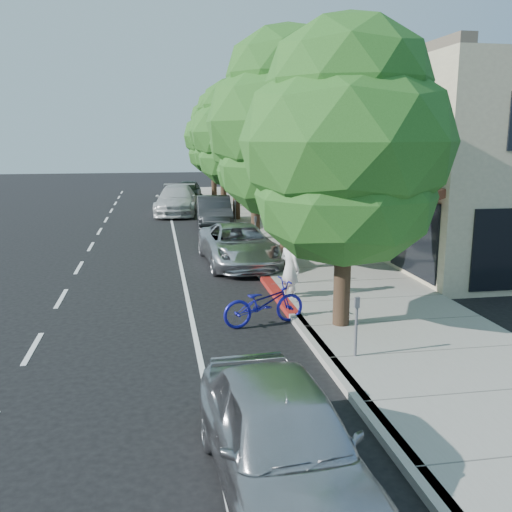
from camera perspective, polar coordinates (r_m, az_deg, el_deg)
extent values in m
plane|color=black|center=(15.66, 3.01, -5.19)|extent=(120.00, 120.00, 0.00)
cube|color=gray|center=(23.72, 4.11, 0.89)|extent=(4.60, 56.00, 0.15)
cube|color=#9E998E|center=(23.28, -1.39, 0.71)|extent=(0.30, 56.00, 0.15)
cube|color=maroon|center=(16.58, 2.24, -3.94)|extent=(0.32, 4.00, 0.15)
cube|color=beige|center=(35.09, 11.96, 9.88)|extent=(10.00, 36.00, 7.00)
cylinder|color=black|center=(13.70, 8.61, -2.31)|extent=(0.40, 0.40, 2.53)
ellipsoid|color=#1E4F17|center=(13.36, 8.88, 5.99)|extent=(4.22, 4.22, 3.38)
ellipsoid|color=#1E4F17|center=(13.29, 9.05, 11.28)|extent=(4.97, 4.97, 3.97)
ellipsoid|color=#1E4F17|center=(13.34, 9.24, 16.88)|extent=(3.73, 3.73, 2.98)
cylinder|color=black|center=(19.33, 3.01, 2.44)|extent=(0.40, 0.40, 2.85)
ellipsoid|color=#1E4F17|center=(19.09, 3.08, 9.08)|extent=(4.60, 4.60, 3.68)
ellipsoid|color=#1E4F17|center=(19.07, 3.13, 13.23)|extent=(5.41, 5.41, 4.33)
ellipsoid|color=#1E4F17|center=(19.16, 3.18, 17.61)|extent=(4.06, 4.06, 3.24)
cylinder|color=black|center=(25.18, -0.05, 4.19)|extent=(0.40, 0.40, 2.43)
ellipsoid|color=#1E4F17|center=(25.00, -0.05, 8.52)|extent=(3.45, 3.45, 2.76)
ellipsoid|color=#1E4F17|center=(24.95, -0.05, 11.22)|extent=(4.06, 4.06, 3.25)
ellipsoid|color=#1E4F17|center=(24.97, -0.05, 14.09)|extent=(3.04, 3.04, 2.43)
cylinder|color=black|center=(31.05, -1.96, 5.92)|extent=(0.40, 0.40, 2.71)
ellipsoid|color=#1E4F17|center=(30.90, -1.99, 9.84)|extent=(4.15, 4.15, 3.32)
ellipsoid|color=#1E4F17|center=(30.88, -2.01, 12.29)|extent=(4.88, 4.88, 3.90)
ellipsoid|color=#1E4F17|center=(30.92, -2.03, 14.87)|extent=(3.66, 3.66, 2.93)
cylinder|color=black|center=(36.97, -3.27, 6.90)|extent=(0.40, 0.40, 2.75)
ellipsoid|color=#1E4F17|center=(36.85, -3.31, 10.26)|extent=(3.79, 3.79, 3.03)
ellipsoid|color=#1E4F17|center=(36.83, -3.34, 12.33)|extent=(4.46, 4.46, 3.57)
ellipsoid|color=#1E4F17|center=(36.87, -3.37, 14.53)|extent=(3.35, 3.35, 2.68)
cylinder|color=black|center=(42.92, -4.22, 7.48)|extent=(0.40, 0.40, 2.59)
ellipsoid|color=#1E4F17|center=(42.81, -4.26, 10.19)|extent=(3.81, 3.81, 3.05)
ellipsoid|color=#1E4F17|center=(42.80, -4.29, 11.87)|extent=(4.48, 4.48, 3.59)
ellipsoid|color=#1E4F17|center=(42.81, -4.32, 13.65)|extent=(3.36, 3.36, 2.69)
imported|color=silver|center=(16.06, 3.41, -1.24)|extent=(0.74, 0.83, 1.91)
imported|color=#18169D|center=(14.12, 0.79, -4.73)|extent=(2.25, 1.22, 1.12)
imported|color=silver|center=(20.65, -1.73, 1.12)|extent=(2.67, 5.38, 1.47)
imported|color=#212426|center=(29.34, -4.23, 4.42)|extent=(1.88, 4.85, 1.57)
imported|color=silver|center=(34.52, -7.95, 5.55)|extent=(2.97, 5.99, 1.67)
imported|color=black|center=(41.66, -6.79, 6.52)|extent=(2.31, 4.51, 1.47)
imported|color=#B0B0B5|center=(7.77, 2.60, -17.76)|extent=(2.05, 4.57, 1.52)
imported|color=black|center=(22.96, 2.57, 3.16)|extent=(1.18, 1.14, 1.92)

